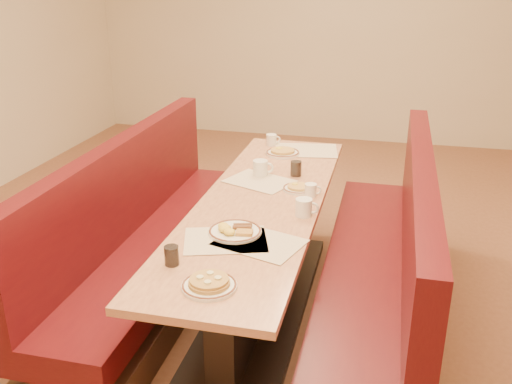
% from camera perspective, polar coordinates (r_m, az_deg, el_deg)
% --- Properties ---
extents(ground, '(8.00, 8.00, 0.00)m').
position_cam_1_polar(ground, '(3.69, 0.47, -11.66)').
color(ground, '#9E6647').
rests_on(ground, ground).
extents(diner_table, '(0.70, 2.50, 0.75)m').
position_cam_1_polar(diner_table, '(3.50, 0.48, -6.53)').
color(diner_table, black).
rests_on(diner_table, ground).
extents(booth_left, '(0.55, 2.50, 1.05)m').
position_cam_1_polar(booth_left, '(3.72, -10.61, -5.34)').
color(booth_left, '#4C3326').
rests_on(booth_left, ground).
extents(booth_right, '(0.55, 2.50, 1.05)m').
position_cam_1_polar(booth_right, '(3.43, 12.58, -7.93)').
color(booth_right, '#4C3326').
rests_on(booth_right, ground).
extents(placemat_near_left, '(0.48, 0.42, 0.00)m').
position_cam_1_polar(placemat_near_left, '(2.86, -3.06, -4.81)').
color(placemat_near_left, beige).
rests_on(placemat_near_left, diner_table).
extents(placemat_near_right, '(0.48, 0.41, 0.00)m').
position_cam_1_polar(placemat_near_right, '(2.83, 0.36, -5.06)').
color(placemat_near_right, beige).
rests_on(placemat_near_right, diner_table).
extents(placemat_far_left, '(0.48, 0.42, 0.00)m').
position_cam_1_polar(placemat_far_left, '(3.63, 0.35, 1.10)').
color(placemat_far_left, beige).
rests_on(placemat_far_left, diner_table).
extents(placemat_far_right, '(0.51, 0.41, 0.00)m').
position_cam_1_polar(placemat_far_right, '(4.26, 5.01, 4.18)').
color(placemat_far_right, beige).
rests_on(placemat_far_right, diner_table).
extents(pancake_plate, '(0.24, 0.24, 0.05)m').
position_cam_1_polar(pancake_plate, '(2.46, -4.70, -9.15)').
color(pancake_plate, white).
rests_on(pancake_plate, diner_table).
extents(eggs_plate, '(0.27, 0.27, 0.06)m').
position_cam_1_polar(eggs_plate, '(2.92, -2.19, -3.91)').
color(eggs_plate, white).
rests_on(eggs_plate, diner_table).
extents(extra_plate_mid, '(0.19, 0.19, 0.04)m').
position_cam_1_polar(extra_plate_mid, '(3.50, 4.26, 0.40)').
color(extra_plate_mid, white).
rests_on(extra_plate_mid, diner_table).
extents(extra_plate_far, '(0.25, 0.25, 0.05)m').
position_cam_1_polar(extra_plate_far, '(4.16, 2.67, 3.99)').
color(extra_plate_far, white).
rests_on(extra_plate_far, diner_table).
extents(coffee_mug_a, '(0.13, 0.09, 0.10)m').
position_cam_1_polar(coffee_mug_a, '(3.12, 4.87, -1.52)').
color(coffee_mug_a, white).
rests_on(coffee_mug_a, diner_table).
extents(coffee_mug_b, '(0.14, 0.10, 0.10)m').
position_cam_1_polar(coffee_mug_b, '(3.72, 0.50, 2.44)').
color(coffee_mug_b, white).
rests_on(coffee_mug_b, diner_table).
extents(coffee_mug_c, '(0.10, 0.07, 0.08)m').
position_cam_1_polar(coffee_mug_c, '(3.40, 5.53, 0.22)').
color(coffee_mug_c, white).
rests_on(coffee_mug_c, diner_table).
extents(coffee_mug_d, '(0.11, 0.08, 0.08)m').
position_cam_1_polar(coffee_mug_d, '(4.37, 1.59, 5.26)').
color(coffee_mug_d, white).
rests_on(coffee_mug_d, diner_table).
extents(soda_tumbler_near, '(0.07, 0.07, 0.09)m').
position_cam_1_polar(soda_tumbler_near, '(2.65, -8.43, -6.31)').
color(soda_tumbler_near, black).
rests_on(soda_tumbler_near, diner_table).
extents(soda_tumbler_mid, '(0.07, 0.07, 0.10)m').
position_cam_1_polar(soda_tumbler_mid, '(3.73, 4.02, 2.36)').
color(soda_tumbler_mid, black).
rests_on(soda_tumbler_mid, diner_table).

